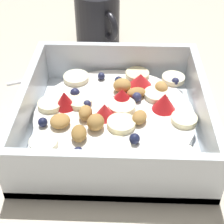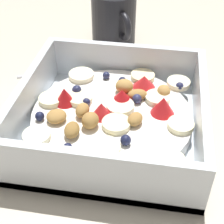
# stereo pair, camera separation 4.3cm
# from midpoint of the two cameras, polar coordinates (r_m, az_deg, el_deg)

# --- Properties ---
(ground_plane) EXTENTS (2.40, 2.40, 0.00)m
(ground_plane) POSITION_cam_midpoint_polar(r_m,az_deg,el_deg) (0.46, 4.03, -2.39)
(ground_plane) COLOR beige
(fruit_bowl) EXTENTS (0.23, 0.23, 0.07)m
(fruit_bowl) POSITION_cam_midpoint_polar(r_m,az_deg,el_deg) (0.44, 2.91, -0.85)
(fruit_bowl) COLOR white
(fruit_bowl) RESTS_ON ground
(spoon) EXTENTS (0.08, 0.17, 0.01)m
(spoon) POSITION_cam_midpoint_polar(r_m,az_deg,el_deg) (0.57, -1.07, 7.47)
(spoon) COLOR silver
(spoon) RESTS_ON ground
(coffee_mug) EXTENTS (0.10, 0.08, 0.09)m
(coffee_mug) POSITION_cam_midpoint_polar(r_m,az_deg,el_deg) (0.64, 2.37, 15.38)
(coffee_mug) COLOR black
(coffee_mug) RESTS_ON ground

